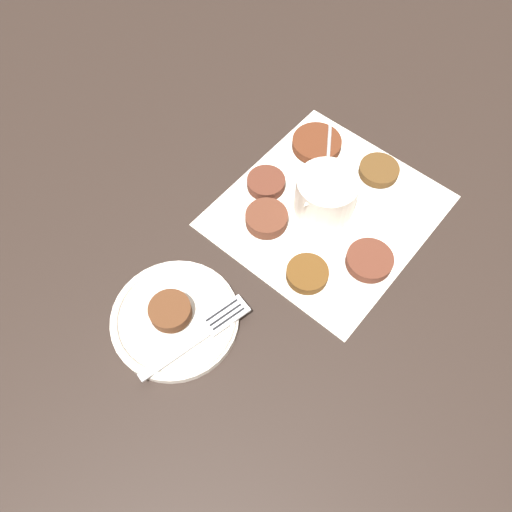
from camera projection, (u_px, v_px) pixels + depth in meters
ground_plane at (333, 215)px, 0.78m from camera, size 4.00×4.00×0.00m
napkin at (327, 211)px, 0.78m from camera, size 0.34×0.31×0.00m
sauce_bowl at (326, 195)px, 0.75m from camera, size 0.10×0.09×0.13m
fritter_0 at (266, 183)px, 0.79m from camera, size 0.06×0.06×0.02m
fritter_1 at (317, 143)px, 0.83m from camera, size 0.08×0.08×0.02m
fritter_2 at (380, 171)px, 0.80m from camera, size 0.06×0.06×0.01m
fritter_3 at (307, 274)px, 0.71m from camera, size 0.06×0.06×0.02m
fritter_4 at (369, 260)px, 0.72m from camera, size 0.07×0.07×0.02m
fritter_5 at (267, 218)px, 0.76m from camera, size 0.06×0.06×0.02m
serving_plate at (175, 318)px, 0.68m from camera, size 0.18×0.18×0.02m
fritter_on_plate at (170, 311)px, 0.67m from camera, size 0.06×0.06×0.02m
fork at (205, 330)px, 0.66m from camera, size 0.17×0.04×0.00m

